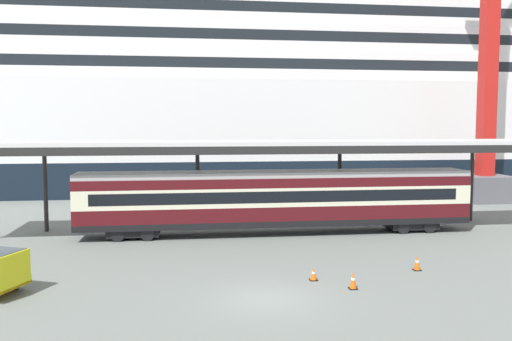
% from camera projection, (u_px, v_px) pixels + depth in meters
% --- Properties ---
extents(ground_plane, '(400.00, 400.00, 0.00)m').
position_uv_depth(ground_plane, '(266.00, 299.00, 22.01)').
color(ground_plane, slate).
extents(cruise_ship, '(125.16, 31.10, 36.83)m').
position_uv_depth(cruise_ship, '(83.00, 76.00, 65.14)').
color(cruise_ship, black).
rests_on(cruise_ship, ground).
extents(platform_canopy, '(40.25, 5.38, 6.06)m').
position_uv_depth(platform_canopy, '(276.00, 145.00, 35.13)').
color(platform_canopy, silver).
rests_on(platform_canopy, ground).
extents(train_carriage, '(25.33, 2.81, 4.11)m').
position_uv_depth(train_carriage, '(277.00, 199.00, 35.03)').
color(train_carriage, black).
rests_on(train_carriage, ground).
extents(traffic_cone_near, '(0.36, 0.36, 0.78)m').
position_uv_depth(traffic_cone_near, '(417.00, 263.00, 26.31)').
color(traffic_cone_near, black).
rests_on(traffic_cone_near, ground).
extents(traffic_cone_mid, '(0.36, 0.36, 0.61)m').
position_uv_depth(traffic_cone_mid, '(314.00, 274.00, 24.62)').
color(traffic_cone_mid, black).
rests_on(traffic_cone_mid, ground).
extents(traffic_cone_far, '(0.36, 0.36, 0.77)m').
position_uv_depth(traffic_cone_far, '(353.00, 280.00, 23.32)').
color(traffic_cone_far, black).
rests_on(traffic_cone_far, ground).
extents(dockside_crane, '(14.38, 4.40, 47.44)m').
position_uv_depth(dockside_crane, '(495.00, 45.00, 49.26)').
color(dockside_crane, '#595960').
rests_on(dockside_crane, ground).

